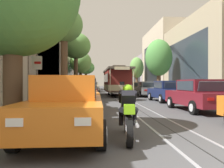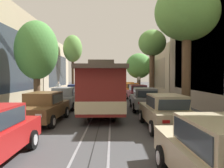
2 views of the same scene
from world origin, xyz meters
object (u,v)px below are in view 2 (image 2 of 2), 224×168
fire_hydrant (146,93)px  street_sign_post (139,83)px  street_tree_kerb_left_mid (187,14)px  street_tree_kerb_right_near (73,49)px  cable_car_trolley (102,88)px  parked_car_orange_near_right (89,87)px  parked_car_orange_near_left (128,87)px  parked_car_brown_fifth_right (43,107)px  street_tree_kerb_right_second (37,51)px  parked_car_maroon_second_right (85,89)px  parked_car_grey_fourth_right (64,98)px  parked_car_grey_fourth_left (145,99)px  street_tree_kerb_left_second (152,45)px  motorcycle_with_rider (118,88)px  parked_car_beige_sixth_left (224,159)px  parked_car_navy_mid_right (76,92)px  parked_car_beige_fifth_left (166,111)px  pedestrian_on_left_pavement (59,88)px  parked_car_maroon_mid_left (138,93)px  parked_car_orange_second_left (132,89)px  street_tree_kerb_left_near (139,66)px

fire_hydrant → street_sign_post: street_sign_post is taller
street_tree_kerb_left_mid → street_tree_kerb_right_near: 21.33m
street_tree_kerb_right_near → cable_car_trolley: 18.60m
parked_car_orange_near_right → street_sign_post: 7.82m
parked_car_orange_near_right → fire_hydrant: bearing=133.7°
parked_car_orange_near_left → parked_car_brown_fifth_right: same height
street_tree_kerb_right_second → parked_car_maroon_second_right: bearing=-97.8°
parked_car_grey_fourth_right → fire_hydrant: size_ratio=5.20×
parked_car_grey_fourth_left → parked_car_brown_fifth_right: same height
street_sign_post → street_tree_kerb_left_second: bearing=92.2°
parked_car_orange_near_left → motorcycle_with_rider: (1.57, -0.50, -0.15)m
street_tree_kerb_left_mid → parked_car_beige_sixth_left: bearing=76.7°
parked_car_navy_mid_right → street_tree_kerb_left_mid: 14.00m
parked_car_orange_near_right → parked_car_navy_mid_right: (0.22, 11.01, 0.00)m
parked_car_beige_fifth_left → fire_hydrant: parked_car_beige_fifth_left is taller
parked_car_orange_near_right → street_tree_kerb_left_mid: (-7.67, 21.40, 5.09)m
parked_car_beige_sixth_left → parked_car_orange_near_right: (5.75, -29.54, 0.00)m
parked_car_orange_near_left → parked_car_grey_fourth_left: 16.97m
parked_car_orange_near_right → motorcycle_with_rider: parked_car_orange_near_right is taller
parked_car_orange_near_right → fire_hydrant: size_ratio=5.25×
parked_car_navy_mid_right → street_sign_post: (-7.45, -8.12, 0.72)m
parked_car_beige_sixth_left → street_tree_kerb_left_second: size_ratio=0.62×
parked_car_maroon_second_right → pedestrian_on_left_pavement: pedestrian_on_left_pavement is taller
parked_car_maroon_mid_left → parked_car_grey_fourth_right: (6.12, 5.30, 0.00)m
cable_car_trolley → street_tree_kerb_right_near: bearing=-74.0°
parked_car_orange_near_left → cable_car_trolley: bearing=81.0°
parked_car_maroon_second_right → motorcycle_with_rider: bearing=-129.9°
street_tree_kerb_left_second → street_tree_kerb_right_near: 13.12m
parked_car_grey_fourth_left → street_tree_kerb_left_mid: size_ratio=0.57×
parked_car_beige_sixth_left → street_tree_kerb_right_near: (7.83, -27.11, 5.46)m
parked_car_beige_sixth_left → street_sign_post: bearing=-93.2°
street_tree_kerb_right_near → pedestrian_on_left_pavement: bearing=67.9°
parked_car_grey_fourth_left → fire_hydrant: size_ratio=5.20×
street_tree_kerb_left_mid → pedestrian_on_left_pavement: street_tree_kerb_left_mid is taller
parked_car_grey_fourth_right → parked_car_grey_fourth_left: bearing=173.5°
parked_car_orange_second_left → motorcycle_with_rider: size_ratio=2.22×
parked_car_brown_fifth_right → street_tree_kerb_left_mid: size_ratio=0.58×
motorcycle_with_rider → parked_car_orange_near_left: bearing=162.4°
parked_car_orange_near_left → parked_car_grey_fourth_right: size_ratio=1.00×
parked_car_orange_near_left → parked_car_navy_mid_right: 11.80m
parked_car_orange_near_right → parked_car_grey_fourth_right: 17.19m
parked_car_navy_mid_right → cable_car_trolley: (-3.09, 8.76, 0.86)m
parked_car_beige_fifth_left → parked_car_grey_fourth_right: (6.10, -6.40, 0.00)m
street_tree_kerb_left_near → street_tree_kerb_right_second: bearing=61.9°
parked_car_grey_fourth_right → motorcycle_with_rider: bearing=-104.7°
parked_car_brown_fifth_right → pedestrian_on_left_pavement: (3.24, -16.66, 0.17)m
parked_car_orange_second_left → street_tree_kerb_right_second: size_ratio=0.70×
parked_car_orange_near_left → parked_car_orange_second_left: 5.05m
parked_car_brown_fifth_right → parked_car_orange_near_left: bearing=-105.7°
cable_car_trolley → parked_car_maroon_mid_left: bearing=-111.8°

